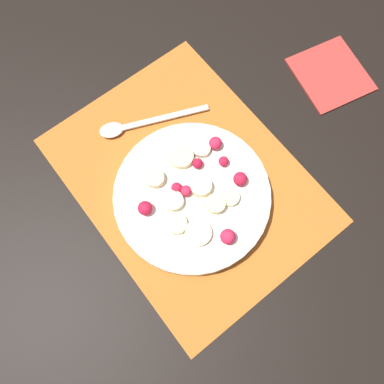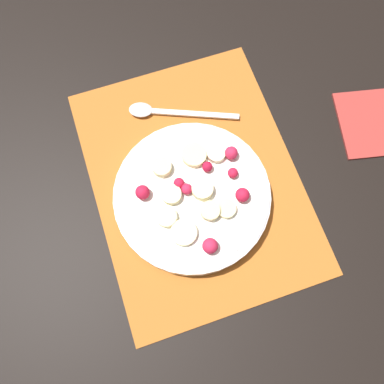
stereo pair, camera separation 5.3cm
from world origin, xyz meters
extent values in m
plane|color=black|center=(0.00, 0.00, 0.00)|extent=(3.00, 3.00, 0.00)
cube|color=#B26023|center=(0.00, 0.00, 0.00)|extent=(0.41, 0.31, 0.01)
cylinder|color=white|center=(0.03, -0.02, 0.02)|extent=(0.23, 0.23, 0.03)
torus|color=white|center=(0.03, -0.02, 0.03)|extent=(0.23, 0.23, 0.01)
cylinder|color=white|center=(0.03, -0.02, 0.03)|extent=(0.21, 0.21, 0.00)
cylinder|color=beige|center=(0.06, 0.00, 0.04)|extent=(0.04, 0.04, 0.01)
cylinder|color=beige|center=(0.08, -0.04, 0.04)|extent=(0.05, 0.05, 0.01)
cylinder|color=beige|center=(0.03, 0.00, 0.04)|extent=(0.04, 0.04, 0.01)
cylinder|color=beige|center=(0.02, -0.04, 0.04)|extent=(0.04, 0.04, 0.01)
cylinder|color=beige|center=(-0.02, -0.04, 0.04)|extent=(0.04, 0.04, 0.01)
cylinder|color=beige|center=(0.07, 0.02, 0.04)|extent=(0.04, 0.04, 0.01)
cylinder|color=#F4EAB7|center=(-0.02, 0.04, 0.04)|extent=(0.03, 0.03, 0.01)
cylinder|color=beige|center=(-0.02, 0.01, 0.04)|extent=(0.05, 0.05, 0.01)
cylinder|color=beige|center=(0.05, -0.06, 0.04)|extent=(0.04, 0.04, 0.01)
sphere|color=red|center=(0.01, -0.03, 0.04)|extent=(0.02, 0.02, 0.02)
sphere|color=red|center=(0.06, 0.05, 0.05)|extent=(0.02, 0.02, 0.02)
sphere|color=#D12347|center=(0.11, -0.02, 0.05)|extent=(0.02, 0.02, 0.02)
sphere|color=#D12347|center=(0.02, -0.02, 0.04)|extent=(0.02, 0.02, 0.02)
sphere|color=#B21433|center=(0.00, 0.02, 0.04)|extent=(0.02, 0.02, 0.02)
sphere|color=red|center=(0.02, 0.05, 0.04)|extent=(0.02, 0.02, 0.02)
sphere|color=#D12347|center=(-0.01, 0.06, 0.04)|extent=(0.02, 0.02, 0.02)
sphere|color=red|center=(0.01, -0.08, 0.05)|extent=(0.02, 0.02, 0.02)
cube|color=silver|center=(-0.11, 0.04, 0.01)|extent=(0.06, 0.14, 0.00)
ellipsoid|color=silver|center=(-0.14, -0.05, 0.01)|extent=(0.04, 0.05, 0.01)
cube|color=#A3332D|center=(0.00, 0.31, 0.00)|extent=(0.14, 0.14, 0.01)
camera|label=1|loc=(0.15, -0.11, 0.55)|focal=35.00mm
camera|label=2|loc=(0.18, -0.07, 0.55)|focal=35.00mm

